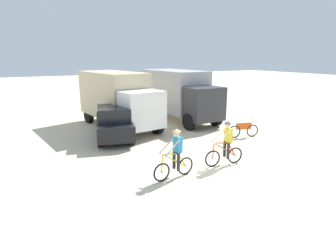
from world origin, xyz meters
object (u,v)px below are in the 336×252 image
cyclist_cowboy_hat (226,145)px  box_truck_tan_camper (118,97)px  box_truck_grey_hauler (179,93)px  sedan_parked (114,123)px  bicycle_spare (244,130)px  cyclist_orange_shirt (175,155)px

cyclist_cowboy_hat → box_truck_tan_camper: bearing=102.5°
box_truck_grey_hauler → sedan_parked: bearing=-154.8°
box_truck_tan_camper → sedan_parked: bearing=-113.0°
sedan_parked → cyclist_cowboy_hat: bearing=-63.6°
bicycle_spare → cyclist_cowboy_hat: bearing=-141.5°
sedan_parked → cyclist_orange_shirt: 5.87m
box_truck_tan_camper → cyclist_cowboy_hat: bearing=-77.5°
box_truck_tan_camper → cyclist_cowboy_hat: 8.39m
box_truck_grey_hauler → cyclist_cowboy_hat: size_ratio=3.78×
sedan_parked → cyclist_cowboy_hat: cyclist_cowboy_hat is taller
box_truck_grey_hauler → cyclist_cowboy_hat: (-2.53, -8.22, -1.03)m
box_truck_grey_hauler → cyclist_orange_shirt: 9.77m
box_truck_tan_camper → bicycle_spare: box_truck_tan_camper is taller
cyclist_cowboy_hat → bicycle_spare: (3.46, 2.75, -0.45)m
cyclist_cowboy_hat → bicycle_spare: 4.45m
bicycle_spare → sedan_parked: bearing=154.9°
box_truck_grey_hauler → sedan_parked: size_ratio=1.53×
box_truck_grey_hauler → cyclist_cowboy_hat: bearing=-107.1°
sedan_parked → bicycle_spare: sedan_parked is taller
cyclist_orange_shirt → bicycle_spare: (5.86, 2.91, -0.45)m
box_truck_tan_camper → sedan_parked: size_ratio=1.56×
cyclist_orange_shirt → bicycle_spare: 6.56m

